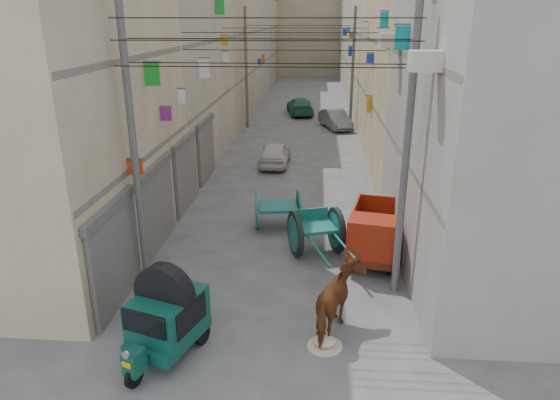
# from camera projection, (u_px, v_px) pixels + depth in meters

# --- Properties ---
(building_row_left) EXTENTS (8.00, 62.00, 14.00)m
(building_row_left) POSITION_uv_depth(u_px,v_px,m) (201.00, 29.00, 39.14)
(building_row_left) COLOR #C3B394
(building_row_left) RESTS_ON ground
(building_row_right) EXTENTS (8.00, 62.00, 14.00)m
(building_row_right) POSITION_uv_depth(u_px,v_px,m) (407.00, 29.00, 38.03)
(building_row_right) COLOR gray
(building_row_right) RESTS_ON ground
(end_cap_building) EXTENTS (22.00, 10.00, 13.00)m
(end_cap_building) POSITION_uv_depth(u_px,v_px,m) (310.00, 24.00, 68.41)
(end_cap_building) COLOR tan
(end_cap_building) RESTS_ON ground
(shutters_left) EXTENTS (0.18, 14.40, 2.88)m
(shutters_left) POSITION_uv_depth(u_px,v_px,m) (174.00, 186.00, 18.33)
(shutters_left) COLOR #4D4D52
(shutters_left) RESTS_ON ground
(signboards) EXTENTS (8.22, 40.52, 5.67)m
(signboards) POSITION_uv_depth(u_px,v_px,m) (294.00, 91.00, 27.96)
(signboards) COLOR red
(signboards) RESTS_ON ground
(ac_units) EXTENTS (0.70, 6.55, 3.35)m
(ac_units) POSITION_uv_depth(u_px,v_px,m) (409.00, 12.00, 13.23)
(ac_units) COLOR #BDB5AA
(ac_units) RESTS_ON ground
(utility_poles) EXTENTS (7.40, 22.20, 8.00)m
(utility_poles) POSITION_uv_depth(u_px,v_px,m) (290.00, 92.00, 23.40)
(utility_poles) COLOR #4F4F51
(utility_poles) RESTS_ON ground
(overhead_cables) EXTENTS (7.40, 22.52, 1.12)m
(overhead_cables) POSITION_uv_depth(u_px,v_px,m) (287.00, 32.00, 20.01)
(overhead_cables) COLOR black
(overhead_cables) RESTS_ON ground
(auto_rickshaw) EXTENTS (1.88, 2.52, 1.71)m
(auto_rickshaw) POSITION_uv_depth(u_px,v_px,m) (166.00, 315.00, 11.24)
(auto_rickshaw) COLOR black
(auto_rickshaw) RESTS_ON ground
(tonga_cart) EXTENTS (2.20, 3.54, 1.50)m
(tonga_cart) POSITION_uv_depth(u_px,v_px,m) (316.00, 231.00, 16.22)
(tonga_cart) COLOR black
(tonga_cart) RESTS_ON ground
(mini_truck) EXTENTS (1.99, 3.35, 1.77)m
(mini_truck) POSITION_uv_depth(u_px,v_px,m) (373.00, 238.00, 15.57)
(mini_truck) COLOR black
(mini_truck) RESTS_ON ground
(second_cart) EXTENTS (1.81, 1.65, 1.44)m
(second_cart) POSITION_uv_depth(u_px,v_px,m) (278.00, 208.00, 18.17)
(second_cart) COLOR #145952
(second_cart) RESTS_ON ground
(feed_sack) EXTENTS (0.52, 0.42, 0.26)m
(feed_sack) POSITION_uv_depth(u_px,v_px,m) (325.00, 341.00, 11.75)
(feed_sack) COLOR beige
(feed_sack) RESTS_ON ground
(horse) EXTENTS (1.46, 2.19, 1.70)m
(horse) POSITION_uv_depth(u_px,v_px,m) (339.00, 302.00, 12.03)
(horse) COLOR brown
(horse) RESTS_ON ground
(distant_car_white) EXTENTS (1.55, 3.62, 1.22)m
(distant_car_white) POSITION_uv_depth(u_px,v_px,m) (275.00, 154.00, 26.07)
(distant_car_white) COLOR silver
(distant_car_white) RESTS_ON ground
(distant_car_grey) EXTENTS (2.45, 4.04, 1.26)m
(distant_car_grey) POSITION_uv_depth(u_px,v_px,m) (335.00, 119.00, 34.72)
(distant_car_grey) COLOR #515654
(distant_car_grey) RESTS_ON ground
(distant_car_green) EXTENTS (2.49, 4.72, 1.30)m
(distant_car_green) POSITION_uv_depth(u_px,v_px,m) (300.00, 106.00, 39.73)
(distant_car_green) COLOR #216145
(distant_car_green) RESTS_ON ground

